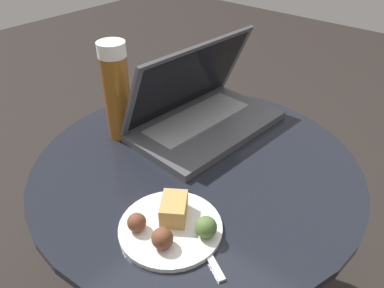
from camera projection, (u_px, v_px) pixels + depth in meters
table at (196, 208)px, 0.90m from camera, size 0.72×0.72×0.54m
laptop at (201, 110)px, 0.92m from camera, size 0.38×0.24×0.22m
beer_glass at (117, 91)px, 0.85m from camera, size 0.06×0.06×0.23m
snack_plate at (172, 224)px, 0.65m from camera, size 0.18×0.18×0.05m
fork at (195, 230)px, 0.66m from camera, size 0.10×0.18×0.00m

